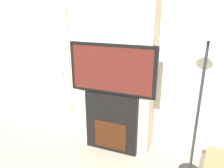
{
  "coord_description": "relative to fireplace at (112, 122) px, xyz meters",
  "views": [
    {
      "loc": [
        0.99,
        -0.93,
        1.96
      ],
      "look_at": [
        0.0,
        1.61,
        1.0
      ],
      "focal_mm": 35.0,
      "sensor_mm": 36.0,
      "label": 1
    }
  ],
  "objects": [
    {
      "name": "chimney_breast",
      "position": [
        0.0,
        0.2,
        0.92
      ],
      "size": [
        1.02,
        0.39,
        2.7
      ],
      "color": "beige",
      "rests_on": "ground_plane"
    },
    {
      "name": "floor_lamp",
      "position": [
        1.09,
        -0.1,
        0.69
      ],
      "size": [
        0.28,
        0.28,
        1.75
      ],
      "color": "#262628",
      "rests_on": "ground_plane"
    },
    {
      "name": "wall_back",
      "position": [
        0.0,
        0.42,
        0.92
      ],
      "size": [
        6.0,
        0.06,
        2.7
      ],
      "color": "silver",
      "rests_on": "ground_plane"
    },
    {
      "name": "entry_door",
      "position": [
        -1.31,
        0.37,
        0.57
      ],
      "size": [
        0.9,
        0.09,
        2.01
      ],
      "color": "beige",
      "rests_on": "ground_plane"
    },
    {
      "name": "fireplace",
      "position": [
        0.0,
        0.0,
        0.0
      ],
      "size": [
        0.75,
        0.15,
        0.87
      ],
      "color": "black",
      "rests_on": "ground_plane"
    },
    {
      "name": "television",
      "position": [
        0.0,
        -0.0,
        0.77
      ],
      "size": [
        1.18,
        0.07,
        0.67
      ],
      "color": "black",
      "rests_on": "fireplace"
    }
  ]
}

